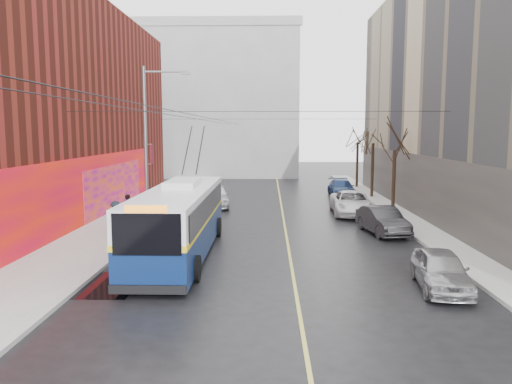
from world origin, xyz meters
TOP-DOWN VIEW (x-y plane):
  - ground at (0.00, 0.00)m, footprint 140.00×140.00m
  - sidewalk_left at (-8.00, 12.00)m, footprint 4.00×60.00m
  - sidewalk_right at (9.00, 12.00)m, footprint 2.00×60.00m
  - lane_line at (1.50, 14.00)m, footprint 0.12×50.00m
  - building_left at (-15.99, 13.99)m, footprint 12.11×36.00m
  - building_far at (-6.00, 44.99)m, footprint 20.50×12.10m
  - streetlight_pole at (-6.14, 10.00)m, footprint 2.65×0.60m
  - catenary_wires at (-2.54, 14.77)m, footprint 18.00×60.00m
  - tree_near at (9.00, 16.00)m, footprint 3.20×3.20m
  - tree_mid at (9.00, 23.00)m, footprint 3.20×3.20m
  - tree_far at (9.00, 30.00)m, footprint 3.20×3.20m
  - puddle at (-5.23, -0.44)m, footprint 2.17×3.19m
  - pigeons_flying at (-2.66, 10.37)m, footprint 4.11×2.57m
  - trolleybus at (-3.38, 3.99)m, footprint 2.88×12.19m
  - parked_car_a at (6.57, -0.61)m, footprint 2.05×4.19m
  - parked_car_b at (6.66, 8.75)m, footprint 2.25×4.59m
  - parked_car_c at (6.03, 14.88)m, footprint 2.74×5.61m
  - parked_car_d at (6.67, 23.96)m, footprint 1.98×4.83m
  - following_car at (-3.31, 17.97)m, footprint 2.52×5.01m
  - pedestrian_a at (-6.72, 11.46)m, footprint 0.43×0.64m
  - pedestrian_b at (-7.90, 11.83)m, footprint 0.88×0.94m
  - pedestrian_c at (-7.54, 8.16)m, footprint 1.24×1.12m

SIDE VIEW (x-z plane):
  - ground at x=0.00m, z-range 0.00..0.00m
  - lane_line at x=1.50m, z-range 0.00..0.01m
  - puddle at x=-5.23m, z-range 0.00..0.01m
  - sidewalk_left at x=-8.00m, z-range 0.00..0.15m
  - sidewalk_right at x=9.00m, z-range 0.00..0.15m
  - parked_car_a at x=6.57m, z-range 0.00..1.38m
  - parked_car_d at x=6.67m, z-range 0.00..1.40m
  - parked_car_b at x=6.66m, z-range 0.00..1.45m
  - parked_car_c at x=6.03m, z-range 0.00..1.54m
  - following_car at x=-3.31m, z-range 0.00..1.64m
  - pedestrian_b at x=-7.90m, z-range 0.15..1.70m
  - pedestrian_c at x=-7.54m, z-range 0.15..1.81m
  - pedestrian_a at x=-6.72m, z-range 0.15..1.86m
  - trolleybus at x=-3.38m, z-range -1.28..4.47m
  - streetlight_pole at x=-6.14m, z-range 0.35..9.35m
  - tree_near at x=9.00m, z-range 1.78..8.18m
  - tree_far at x=9.00m, z-range 1.86..8.43m
  - tree_mid at x=9.00m, z-range 1.91..8.59m
  - catenary_wires at x=-2.54m, z-range 6.13..6.36m
  - pigeons_flying at x=-2.66m, z-range 5.78..7.96m
  - building_left at x=-15.99m, z-range -0.01..13.99m
  - building_far at x=-6.00m, z-range 0.02..18.02m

